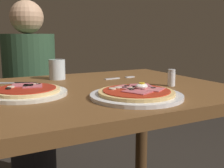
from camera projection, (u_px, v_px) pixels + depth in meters
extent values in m
cube|color=brown|center=(88.00, 93.00, 1.06)|extent=(1.09, 0.82, 0.04)
cylinder|color=#4A3018|center=(141.00, 138.00, 1.65)|extent=(0.07, 0.07, 0.73)
cylinder|color=white|center=(136.00, 96.00, 0.90)|extent=(0.30, 0.30, 0.01)
cylinder|color=#DBB26B|center=(136.00, 92.00, 0.89)|extent=(0.25, 0.25, 0.01)
cylinder|color=#B72D19|center=(136.00, 90.00, 0.89)|extent=(0.22, 0.22, 0.00)
torus|color=black|center=(127.00, 86.00, 0.95)|extent=(0.02, 0.02, 0.00)
torus|color=black|center=(153.00, 88.00, 0.91)|extent=(0.02, 0.02, 0.00)
torus|color=black|center=(143.00, 85.00, 0.96)|extent=(0.02, 0.02, 0.00)
torus|color=black|center=(124.00, 88.00, 0.92)|extent=(0.02, 0.02, 0.00)
torus|color=black|center=(132.00, 90.00, 0.88)|extent=(0.02, 0.02, 0.00)
torus|color=black|center=(130.00, 89.00, 0.90)|extent=(0.02, 0.02, 0.00)
cube|color=#C65B66|center=(141.00, 86.00, 0.96)|extent=(0.09, 0.08, 0.00)
cube|color=#C65B66|center=(137.00, 92.00, 0.86)|extent=(0.09, 0.10, 0.00)
cube|color=#D16B70|center=(153.00, 89.00, 0.90)|extent=(0.09, 0.09, 0.00)
cube|color=#D16B70|center=(126.00, 87.00, 0.93)|extent=(0.09, 0.09, 0.00)
cylinder|color=beige|center=(132.00, 88.00, 0.91)|extent=(0.02, 0.02, 0.00)
cylinder|color=beige|center=(112.00, 89.00, 0.90)|extent=(0.02, 0.02, 0.00)
cylinder|color=beige|center=(118.00, 88.00, 0.92)|extent=(0.02, 0.02, 0.00)
ellipsoid|color=white|center=(142.00, 86.00, 0.90)|extent=(0.04, 0.03, 0.02)
cylinder|color=yellow|center=(142.00, 83.00, 0.90)|extent=(0.02, 0.02, 0.00)
cylinder|color=silver|center=(26.00, 93.00, 0.93)|extent=(0.28, 0.28, 0.01)
cylinder|color=#E5C17F|center=(26.00, 90.00, 0.93)|extent=(0.23, 0.23, 0.01)
cylinder|color=#A82314|center=(26.00, 88.00, 0.93)|extent=(0.20, 0.20, 0.00)
torus|color=black|center=(8.00, 88.00, 0.91)|extent=(0.02, 0.02, 0.00)
torus|color=black|center=(38.00, 84.00, 0.99)|extent=(0.02, 0.02, 0.00)
torus|color=black|center=(30.00, 85.00, 0.97)|extent=(0.02, 0.02, 0.00)
torus|color=black|center=(26.00, 86.00, 0.95)|extent=(0.02, 0.02, 0.00)
cube|color=#C65B66|center=(33.00, 86.00, 0.95)|extent=(0.08, 0.09, 0.00)
cube|color=#C65B66|center=(22.00, 85.00, 0.97)|extent=(0.09, 0.08, 0.00)
cylinder|color=beige|center=(11.00, 87.00, 0.94)|extent=(0.03, 0.03, 0.00)
cylinder|color=beige|center=(36.00, 84.00, 0.99)|extent=(0.02, 0.02, 0.00)
cylinder|color=silver|center=(57.00, 69.00, 1.27)|extent=(0.07, 0.07, 0.09)
cylinder|color=silver|center=(57.00, 74.00, 1.27)|extent=(0.07, 0.07, 0.05)
cube|color=silver|center=(112.00, 79.00, 1.27)|extent=(0.08, 0.02, 0.00)
cube|color=silver|center=(131.00, 77.00, 1.31)|extent=(0.05, 0.00, 0.00)
cube|color=silver|center=(130.00, 77.00, 1.32)|extent=(0.05, 0.00, 0.00)
cube|color=silver|center=(130.00, 77.00, 1.32)|extent=(0.05, 0.00, 0.00)
cube|color=silver|center=(129.00, 77.00, 1.33)|extent=(0.05, 0.00, 0.00)
cube|color=silver|center=(3.00, 83.00, 1.15)|extent=(0.11, 0.07, 0.00)
cube|color=black|center=(25.00, 83.00, 1.15)|extent=(0.09, 0.06, 0.01)
cylinder|color=white|center=(171.00, 79.00, 1.10)|extent=(0.03, 0.03, 0.05)
cylinder|color=silver|center=(172.00, 71.00, 1.09)|extent=(0.03, 0.03, 0.01)
cylinder|color=black|center=(34.00, 150.00, 1.81)|extent=(0.29, 0.29, 0.46)
cylinder|color=#2D4C33|center=(30.00, 76.00, 1.72)|extent=(0.32, 0.32, 0.52)
sphere|color=tan|center=(27.00, 17.00, 1.66)|extent=(0.20, 0.20, 0.20)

